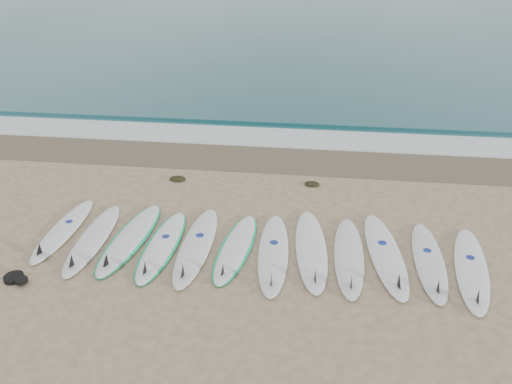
# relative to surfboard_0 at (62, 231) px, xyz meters

# --- Properties ---
(ground) EXTENTS (120.00, 120.00, 0.00)m
(ground) POSITION_rel_surfboard_0_xyz_m (3.70, -0.10, -0.05)
(ground) COLOR tan
(ocean) EXTENTS (120.00, 55.00, 0.03)m
(ocean) POSITION_rel_surfboard_0_xyz_m (3.70, 32.40, -0.04)
(ocean) COLOR #20575F
(ocean) RESTS_ON ground
(wet_sand_band) EXTENTS (120.00, 1.80, 0.01)m
(wet_sand_band) POSITION_rel_surfboard_0_xyz_m (3.70, 4.00, -0.05)
(wet_sand_band) COLOR brown
(wet_sand_band) RESTS_ON ground
(foam_band) EXTENTS (120.00, 1.40, 0.04)m
(foam_band) POSITION_rel_surfboard_0_xyz_m (3.70, 5.40, -0.03)
(foam_band) COLOR silver
(foam_band) RESTS_ON ground
(wave_crest) EXTENTS (120.00, 1.00, 0.10)m
(wave_crest) POSITION_rel_surfboard_0_xyz_m (3.70, 6.90, -0.00)
(wave_crest) COLOR #20575F
(wave_crest) RESTS_ON ground
(surfboard_0) EXTENTS (0.52, 2.37, 0.30)m
(surfboard_0) POSITION_rel_surfboard_0_xyz_m (0.00, 0.00, 0.00)
(surfboard_0) COLOR white
(surfboard_0) RESTS_ON ground
(surfboard_1) EXTENTS (0.59, 2.50, 0.32)m
(surfboard_1) POSITION_rel_surfboard_0_xyz_m (0.69, -0.24, 0.00)
(surfboard_1) COLOR white
(surfboard_1) RESTS_ON ground
(surfboard_2) EXTENTS (0.83, 2.61, 0.33)m
(surfboard_2) POSITION_rel_surfboard_0_xyz_m (1.36, -0.10, -0.00)
(surfboard_2) COLOR white
(surfboard_2) RESTS_ON ground
(surfboard_3) EXTENTS (0.64, 2.42, 0.31)m
(surfboard_3) POSITION_rel_surfboard_0_xyz_m (2.02, -0.26, -0.01)
(surfboard_3) COLOR white
(surfboard_3) RESTS_ON ground
(surfboard_4) EXTENTS (0.55, 2.65, 0.34)m
(surfboard_4) POSITION_rel_surfboard_0_xyz_m (2.65, -0.22, 0.01)
(surfboard_4) COLOR white
(surfboard_4) RESTS_ON ground
(surfboard_5) EXTENTS (0.78, 2.37, 0.30)m
(surfboard_5) POSITION_rel_surfboard_0_xyz_m (3.37, -0.17, -0.01)
(surfboard_5) COLOR white
(surfboard_5) RESTS_ON ground
(surfboard_6) EXTENTS (0.67, 2.60, 0.33)m
(surfboard_6) POSITION_rel_surfboard_0_xyz_m (4.07, -0.28, 0.00)
(surfboard_6) COLOR white
(surfboard_6) RESTS_ON ground
(surfboard_7) EXTENTS (0.78, 2.70, 0.34)m
(surfboard_7) POSITION_rel_surfboard_0_xyz_m (4.73, -0.07, 0.01)
(surfboard_7) COLOR white
(surfboard_7) RESTS_ON ground
(surfboard_8) EXTENTS (0.54, 2.52, 0.32)m
(surfboard_8) POSITION_rel_surfboard_0_xyz_m (5.39, -0.21, 0.00)
(surfboard_8) COLOR silver
(surfboard_8) RESTS_ON ground
(surfboard_9) EXTENTS (0.83, 2.73, 0.34)m
(surfboard_9) POSITION_rel_surfboard_0_xyz_m (6.04, -0.07, 0.01)
(surfboard_9) COLOR white
(surfboard_9) RESTS_ON ground
(surfboard_10) EXTENTS (0.60, 2.47, 0.31)m
(surfboard_10) POSITION_rel_surfboard_0_xyz_m (6.77, -0.18, 0.00)
(surfboard_10) COLOR silver
(surfboard_10) RESTS_ON ground
(surfboard_11) EXTENTS (0.94, 2.62, 0.33)m
(surfboard_11) POSITION_rel_surfboard_0_xyz_m (7.43, -0.33, 0.00)
(surfboard_11) COLOR white
(surfboard_11) RESTS_ON ground
(seaweed_near) EXTENTS (0.37, 0.29, 0.07)m
(seaweed_near) POSITION_rel_surfboard_0_xyz_m (1.59, 2.51, -0.02)
(seaweed_near) COLOR black
(seaweed_near) RESTS_ON ground
(seaweed_far) EXTENTS (0.34, 0.27, 0.07)m
(seaweed_far) POSITION_rel_surfboard_0_xyz_m (4.68, 2.63, -0.02)
(seaweed_far) COLOR black
(seaweed_far) RESTS_ON ground
(leash_coil) EXTENTS (0.46, 0.36, 0.11)m
(leash_coil) POSITION_rel_surfboard_0_xyz_m (-0.08, -1.48, -0.00)
(leash_coil) COLOR black
(leash_coil) RESTS_ON ground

